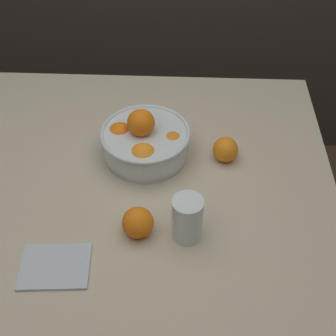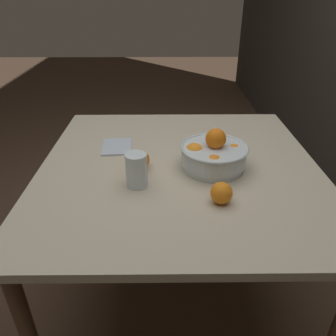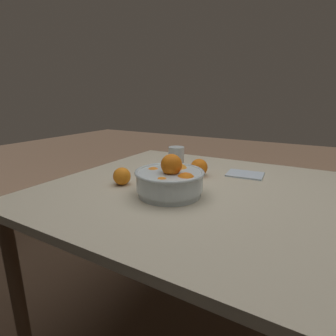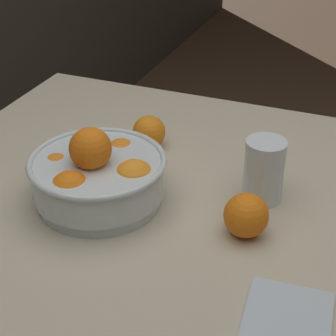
% 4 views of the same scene
% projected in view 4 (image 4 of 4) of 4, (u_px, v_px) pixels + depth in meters
% --- Properties ---
extents(dining_table, '(1.12, 1.09, 0.75)m').
position_uv_depth(dining_table, '(157.00, 256.00, 1.05)').
color(dining_table, '#B7AD93').
rests_on(dining_table, ground_plane).
extents(fruit_bowl, '(0.26, 0.26, 0.16)m').
position_uv_depth(fruit_bowl, '(98.00, 176.00, 1.04)').
color(fruit_bowl, silver).
rests_on(fruit_bowl, dining_table).
extents(juice_glass, '(0.08, 0.08, 0.12)m').
position_uv_depth(juice_glass, '(264.00, 173.00, 1.05)').
color(juice_glass, '#F4A314').
rests_on(juice_glass, dining_table).
extents(orange_loose_near_bowl, '(0.08, 0.08, 0.08)m').
position_uv_depth(orange_loose_near_bowl, '(246.00, 215.00, 0.96)').
color(orange_loose_near_bowl, orange).
rests_on(orange_loose_near_bowl, dining_table).
extents(orange_loose_front, '(0.07, 0.07, 0.07)m').
position_uv_depth(orange_loose_front, '(149.00, 132.00, 1.23)').
color(orange_loose_front, orange).
rests_on(orange_loose_front, dining_table).
extents(napkin, '(0.17, 0.14, 0.01)m').
position_uv_depth(napkin, '(286.00, 324.00, 0.80)').
color(napkin, silver).
rests_on(napkin, dining_table).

